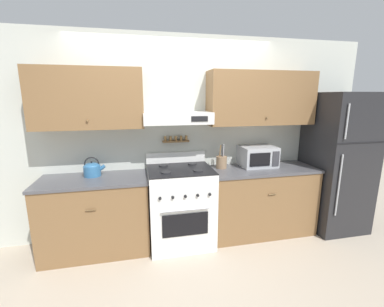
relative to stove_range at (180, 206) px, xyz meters
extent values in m
plane|color=#B2A38E|center=(0.00, -0.27, -0.49)|extent=(16.00, 16.00, 0.00)
cube|color=silver|center=(0.00, 0.37, 0.79)|extent=(5.20, 0.08, 2.55)
cube|color=brown|center=(-0.99, 0.17, 1.29)|extent=(1.19, 0.33, 0.67)
sphere|color=brown|center=(-0.99, -0.01, 1.06)|extent=(0.02, 0.02, 0.02)
cube|color=brown|center=(1.09, 0.17, 1.29)|extent=(1.38, 0.33, 0.67)
sphere|color=brown|center=(1.09, -0.01, 1.06)|extent=(0.02, 0.02, 0.02)
cube|color=silver|center=(0.00, 0.15, 1.07)|extent=(0.82, 0.37, 0.14)
cube|color=black|center=(0.23, -0.04, 1.07)|extent=(0.20, 0.01, 0.06)
cube|color=brown|center=(0.00, 0.29, 0.76)|extent=(0.34, 0.07, 0.02)
cylinder|color=olive|center=(-0.14, 0.29, 0.80)|extent=(0.03, 0.03, 0.06)
cylinder|color=olive|center=(-0.07, 0.29, 0.80)|extent=(0.03, 0.03, 0.06)
cylinder|color=olive|center=(0.00, 0.29, 0.80)|extent=(0.03, 0.03, 0.06)
cylinder|color=olive|center=(0.07, 0.29, 0.80)|extent=(0.03, 0.03, 0.06)
cylinder|color=olive|center=(0.14, 0.29, 0.80)|extent=(0.03, 0.03, 0.06)
cube|color=brown|center=(-0.99, 0.04, -0.06)|extent=(1.19, 0.58, 0.86)
cube|color=#4C4C51|center=(-0.99, 0.04, 0.39)|extent=(1.22, 0.61, 0.03)
cylinder|color=brown|center=(-0.99, -0.26, 0.16)|extent=(0.10, 0.01, 0.01)
cube|color=brown|center=(1.09, 0.04, -0.06)|extent=(1.38, 0.58, 0.86)
cube|color=#4C4C51|center=(1.09, 0.04, 0.39)|extent=(1.40, 0.61, 0.03)
cylinder|color=brown|center=(1.09, -0.26, 0.16)|extent=(0.10, 0.01, 0.01)
cube|color=white|center=(0.00, 0.00, -0.01)|extent=(0.77, 0.65, 0.95)
cube|color=black|center=(0.00, -0.33, -0.09)|extent=(0.52, 0.01, 0.27)
cylinder|color=#ADAFB5|center=(0.00, -0.35, 0.10)|extent=(0.54, 0.02, 0.02)
cube|color=black|center=(0.00, 0.00, 0.47)|extent=(0.77, 0.65, 0.01)
cylinder|color=#232326|center=(-0.18, -0.16, 0.48)|extent=(0.11, 0.11, 0.02)
cylinder|color=#232326|center=(0.18, -0.16, 0.48)|extent=(0.11, 0.11, 0.02)
cylinder|color=#232326|center=(-0.18, 0.15, 0.48)|extent=(0.11, 0.11, 0.02)
cylinder|color=#232326|center=(0.18, 0.15, 0.48)|extent=(0.11, 0.11, 0.02)
cylinder|color=black|center=(-0.28, -0.34, 0.26)|extent=(0.03, 0.02, 0.03)
cylinder|color=black|center=(-0.14, -0.34, 0.26)|extent=(0.03, 0.02, 0.03)
cylinder|color=black|center=(0.00, -0.34, 0.26)|extent=(0.03, 0.02, 0.03)
cylinder|color=black|center=(0.14, -0.34, 0.26)|extent=(0.03, 0.02, 0.03)
cylinder|color=black|center=(0.28, -0.34, 0.26)|extent=(0.03, 0.02, 0.03)
cube|color=white|center=(0.00, 0.30, 0.55)|extent=(0.77, 0.04, 0.14)
cube|color=#232326|center=(2.16, -0.03, 0.44)|extent=(0.71, 0.71, 1.86)
cube|color=black|center=(2.16, -0.39, 0.78)|extent=(0.71, 0.01, 0.01)
cylinder|color=#ADAFB5|center=(1.89, -0.40, 1.04)|extent=(0.02, 0.02, 0.41)
cylinder|color=#ADAFB5|center=(1.89, -0.40, 0.26)|extent=(0.02, 0.02, 0.78)
cylinder|color=teal|center=(-1.01, 0.15, 0.47)|extent=(0.19, 0.19, 0.12)
ellipsoid|color=teal|center=(-1.01, 0.15, 0.53)|extent=(0.18, 0.18, 0.07)
sphere|color=black|center=(-1.01, 0.15, 0.58)|extent=(0.02, 0.02, 0.02)
cylinder|color=teal|center=(-0.92, 0.15, 0.49)|extent=(0.12, 0.04, 0.10)
torus|color=black|center=(-1.01, 0.15, 0.55)|extent=(0.17, 0.01, 0.17)
cube|color=#ADAFB5|center=(1.08, 0.17, 0.54)|extent=(0.46, 0.39, 0.27)
cube|color=black|center=(1.02, -0.03, 0.54)|extent=(0.27, 0.01, 0.17)
cube|color=#38383D|center=(1.24, -0.03, 0.54)|extent=(0.09, 0.01, 0.19)
cylinder|color=#8E7051|center=(0.57, 0.15, 0.49)|extent=(0.14, 0.14, 0.16)
cylinder|color=olive|center=(0.55, 0.14, 0.64)|extent=(0.01, 0.05, 0.16)
cylinder|color=#28282B|center=(0.58, 0.15, 0.64)|extent=(0.01, 0.04, 0.16)
cylinder|color=#B2B2B7|center=(0.60, 0.16, 0.64)|extent=(0.01, 0.03, 0.16)
camera|label=1|loc=(-0.49, -2.91, 1.31)|focal=24.00mm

